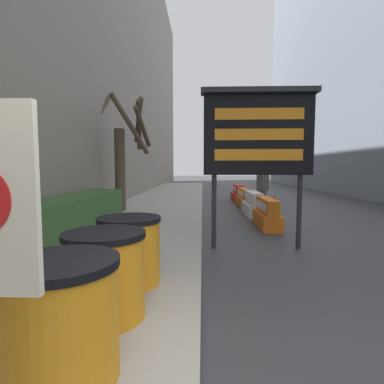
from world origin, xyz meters
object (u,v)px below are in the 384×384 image
jersey_barrier_orange_far (244,198)px  pedestrian_worker (263,186)px  jersey_barrier_white (253,205)px  message_board (258,134)px  barrel_drum_middle (105,275)px  jersey_barrier_orange_near (267,215)px  traffic_cone_near (274,202)px  jersey_barrier_red_striped (238,194)px  traffic_cone_mid (238,195)px  traffic_light_near_curb (215,149)px  barrel_drum_back (129,250)px  barrel_drum_foreground (62,319)px

jersey_barrier_orange_far → pedestrian_worker: size_ratio=1.28×
jersey_barrier_white → jersey_barrier_orange_far: bearing=90.0°
message_board → pedestrian_worker: size_ratio=1.91×
barrel_drum_middle → jersey_barrier_orange_near: size_ratio=0.53×
traffic_cone_near → barrel_drum_middle: bearing=-113.1°
jersey_barrier_red_striped → traffic_cone_mid: 0.15m
barrel_drum_middle → pedestrian_worker: size_ratio=0.52×
message_board → pedestrian_worker: (1.11, 4.96, -1.34)m
jersey_barrier_white → traffic_light_near_curb: 10.24m
barrel_drum_back → pedestrian_worker: (3.15, 7.32, 0.39)m
traffic_cone_mid → traffic_light_near_curb: (-0.96, 5.37, 2.66)m
jersey_barrier_orange_far → traffic_cone_near: 1.63m
barrel_drum_middle → barrel_drum_back: same height
traffic_cone_near → traffic_cone_mid: (-1.03, 3.29, -0.04)m
traffic_light_near_curb → pedestrian_worker: bearing=-81.6°
barrel_drum_foreground → message_board: bearing=63.2°
jersey_barrier_red_striped → traffic_cone_near: 3.57m
jersey_barrier_orange_far → jersey_barrier_white: bearing=-90.0°
barrel_drum_back → traffic_cone_mid: size_ratio=1.56×
jersey_barrier_white → jersey_barrier_red_striped: (0.00, 4.63, -0.01)m
jersey_barrier_white → traffic_light_near_curb: (-0.96, 9.86, 2.58)m
jersey_barrier_red_striped → pedestrian_worker: size_ratio=0.97×
jersey_barrier_orange_near → jersey_barrier_orange_far: size_ratio=0.76×
barrel_drum_back → pedestrian_worker: 7.98m
barrel_drum_back → jersey_barrier_red_striped: size_ratio=0.53×
jersey_barrier_red_striped → pedestrian_worker: 4.18m
message_board → jersey_barrier_red_striped: message_board is taller
jersey_barrier_red_striped → traffic_cone_near: bearing=-73.3°
jersey_barrier_orange_near → traffic_cone_near: size_ratio=2.54×
barrel_drum_foreground → traffic_light_near_curb: traffic_light_near_curb is taller
jersey_barrier_white → traffic_cone_mid: 4.50m
traffic_light_near_curb → message_board: bearing=-88.9°
traffic_cone_near → traffic_light_near_curb: size_ratio=0.16×
traffic_cone_near → pedestrian_worker: (-0.61, -0.70, 0.68)m
message_board → jersey_barrier_orange_far: 7.24m
message_board → jersey_barrier_orange_far: message_board is taller
barrel_drum_foreground → jersey_barrier_orange_far: 11.40m
message_board → jersey_barrier_orange_far: (0.69, 6.92, -2.00)m
barrel_drum_back → jersey_barrier_white: barrel_drum_back is taller
barrel_drum_foreground → jersey_barrier_red_striped: size_ratio=0.53×
traffic_cone_near → traffic_cone_mid: bearing=107.3°
barrel_drum_middle → jersey_barrier_red_striped: 12.62m
traffic_light_near_curb → pedestrian_worker: traffic_light_near_curb is taller
jersey_barrier_orange_far → traffic_cone_mid: bearing=90.1°
traffic_cone_mid → traffic_light_near_curb: 6.07m
jersey_barrier_orange_near → traffic_cone_mid: bearing=90.0°
jersey_barrier_orange_near → traffic_light_near_curb: traffic_light_near_curb is taller
jersey_barrier_orange_far → traffic_light_near_curb: traffic_light_near_curb is taller
barrel_drum_foreground → barrel_drum_back: bearing=88.6°
barrel_drum_middle → barrel_drum_back: (0.03, 0.88, 0.00)m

